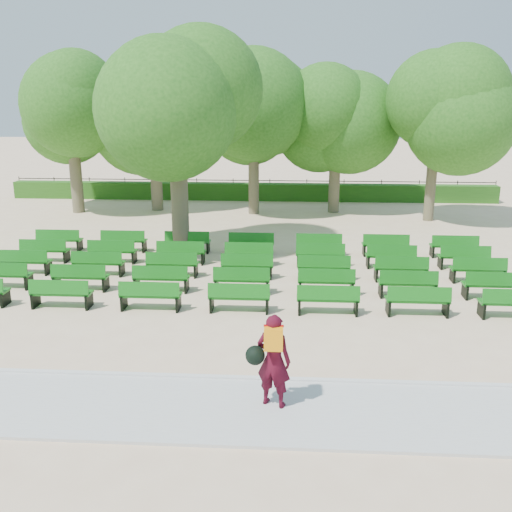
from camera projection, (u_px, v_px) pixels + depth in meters
The scene contains 9 objects.
ground at pixel (218, 281), 17.38m from camera, with size 120.00×120.00×0.00m, color beige.
paving at pixel (166, 408), 10.27m from camera, with size 30.00×2.20×0.06m, color beige.
curb at pixel (178, 377), 11.37m from camera, with size 30.00×0.12×0.10m, color silver.
hedge at pixel (251, 192), 30.70m from camera, with size 26.00×0.70×0.90m, color #275D18.
fence at pixel (251, 199), 31.21m from camera, with size 26.00×0.10×1.02m, color black, non-canonical shape.
tree_line at pixel (245, 215), 26.99m from camera, with size 21.80×6.80×7.04m, color #2C681C, non-canonical shape.
bench_array at pixel (246, 275), 17.68m from camera, with size 1.61×0.53×1.01m.
tree_among at pixel (177, 118), 19.26m from camera, with size 4.93×4.93×6.97m.
person at pixel (272, 359), 10.09m from camera, with size 0.87×0.61×1.74m.
Camera 1 is at (2.19, -16.41, 5.47)m, focal length 40.00 mm.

